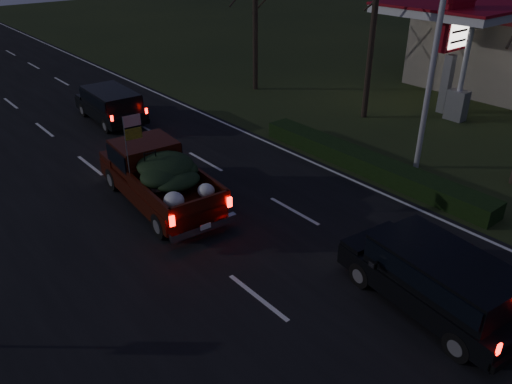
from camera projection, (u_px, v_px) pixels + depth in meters
ground at (258, 298)px, 12.21m from camera, size 120.00×120.00×0.00m
road_asphalt at (258, 297)px, 12.21m from camera, size 14.00×120.00×0.02m
hedge_row at (367, 163)px, 18.52m from camera, size 1.00×10.00×0.60m
light_pole at (441, 16)px, 16.38m from camera, size 0.50×0.90×9.16m
gas_price_pylon at (455, 33)px, 22.89m from camera, size 2.00×0.41×5.57m
gas_station_building at (509, 46)px, 28.92m from camera, size 10.00×7.00×4.00m
gas_canopy at (461, 13)px, 24.43m from camera, size 7.10×6.10×4.88m
pickup_truck at (158, 174)px, 16.00m from camera, size 2.45×5.49×2.81m
lead_suv at (111, 102)px, 22.99m from camera, size 1.96×4.36×1.24m
rear_suv at (439, 276)px, 11.41m from camera, size 2.38×4.65×1.28m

